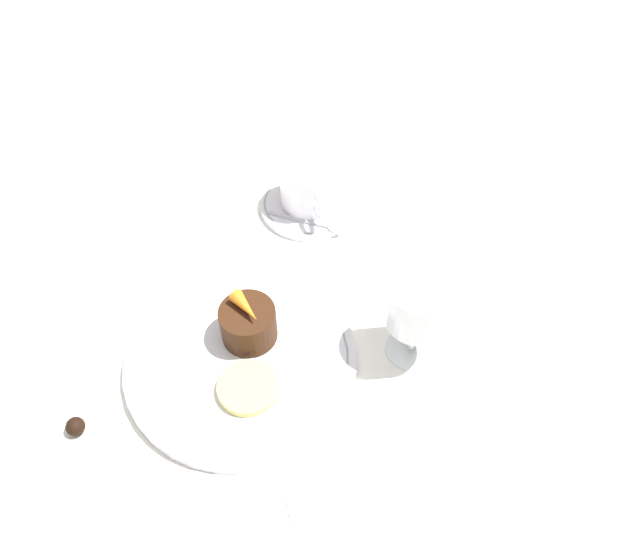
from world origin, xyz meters
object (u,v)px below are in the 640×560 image
Objects in this scene: dessert_cake at (248,324)px; coffee_cup at (309,185)px; fork at (273,515)px; dinner_plate at (241,360)px; wine_glass at (419,308)px.

coffee_cup is at bearing 147.30° from dessert_cake.
coffee_cup is 1.62× the size of dessert_cake.
dinner_plate is at bearing 177.89° from fork.
dessert_cake is (-0.03, 0.02, 0.03)m from dinner_plate.
dinner_plate is at bearing -32.62° from coffee_cup.
fork is at bearing -2.11° from dinner_plate.
wine_glass is 0.27m from fork.
dessert_cake is (0.20, -0.13, -0.01)m from coffee_cup.
wine_glass is at bearing 79.13° from dinner_plate.
dessert_cake is at bearing -109.74° from wine_glass.
fork is at bearing -6.40° from dessert_cake.
coffee_cup reaches higher than fork.
wine_glass is at bearing 10.67° from coffee_cup.
dinner_plate is 1.56× the size of fork.
dessert_cake is (-0.07, -0.18, -0.05)m from wine_glass.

